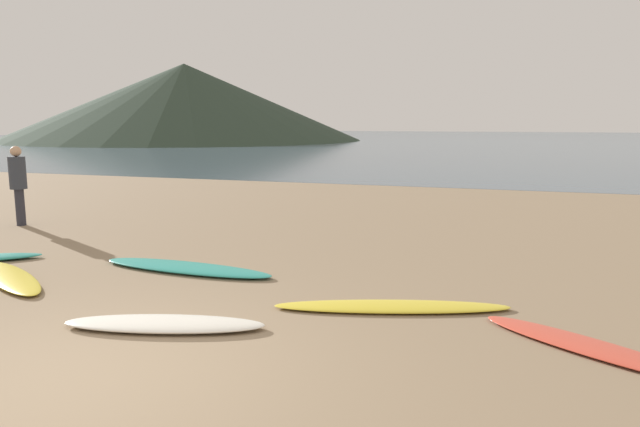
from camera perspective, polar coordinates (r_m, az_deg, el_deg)
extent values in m
cube|color=#8C7559|center=(14.08, 4.71, 0.10)|extent=(120.00, 120.00, 0.20)
cube|color=#475B6B|center=(68.65, 15.95, 6.98)|extent=(140.00, 100.00, 0.01)
cone|color=#28382B|center=(66.40, -13.10, 10.60)|extent=(38.50, 38.50, 8.24)
ellipsoid|color=yellow|center=(8.76, -28.13, -5.55)|extent=(2.13, 1.52, 0.08)
ellipsoid|color=teal|center=(8.44, -13.01, -5.19)|extent=(2.71, 0.71, 0.09)
ellipsoid|color=silver|center=(6.22, -15.04, -10.41)|extent=(2.13, 1.05, 0.10)
ellipsoid|color=yellow|center=(6.64, 7.08, -9.05)|extent=(2.67, 1.24, 0.06)
ellipsoid|color=#D84C38|center=(6.03, 24.96, -11.77)|extent=(2.09, 1.53, 0.06)
cylinder|color=#2D2D38|center=(13.16, -27.34, 0.56)|extent=(0.18, 0.18, 0.74)
cylinder|color=#333842|center=(13.09, -27.56, 3.56)|extent=(0.32, 0.32, 0.65)
sphere|color=tan|center=(13.06, -27.70, 5.43)|extent=(0.21, 0.21, 0.21)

